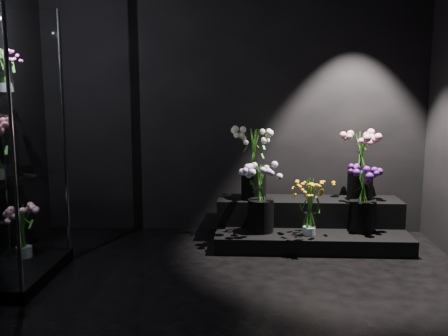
{
  "coord_description": "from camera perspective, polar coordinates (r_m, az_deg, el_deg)",
  "views": [
    {
      "loc": [
        0.18,
        -3.23,
        1.51
      ],
      "look_at": [
        -0.05,
        1.2,
        0.8
      ],
      "focal_mm": 40.0,
      "sensor_mm": 36.0,
      "label": 1
    }
  ],
  "objects": [
    {
      "name": "display_case",
      "position": [
        4.18,
        -23.57,
        2.46
      ],
      "size": [
        0.59,
        0.98,
        2.16
      ],
      "color": "black",
      "rests_on": "floor"
    },
    {
      "name": "bouquet_orange_bells",
      "position": [
        4.71,
        9.77,
        -4.28
      ],
      "size": [
        0.35,
        0.35,
        0.54
      ],
      "rotation": [
        0.0,
        0.0,
        0.26
      ],
      "color": "white",
      "rests_on": "display_riser"
    },
    {
      "name": "wall_front",
      "position": [
        1.25,
        -5.35,
        4.03
      ],
      "size": [
        4.0,
        0.0,
        4.0
      ],
      "primitive_type": "plane",
      "rotation": [
        -1.57,
        0.0,
        0.0
      ],
      "color": "black",
      "rests_on": "floor"
    },
    {
      "name": "bouquet_purple",
      "position": [
        4.94,
        15.6,
        -3.18
      ],
      "size": [
        0.37,
        0.37,
        0.63
      ],
      "rotation": [
        0.0,
        0.0,
        -0.27
      ],
      "color": "black",
      "rests_on": "display_riser"
    },
    {
      "name": "wall_back",
      "position": [
        5.23,
        0.98,
        7.87
      ],
      "size": [
        4.0,
        0.0,
        4.0
      ],
      "primitive_type": "plane",
      "rotation": [
        1.57,
        0.0,
        0.0
      ],
      "color": "black",
      "rests_on": "floor"
    },
    {
      "name": "display_riser",
      "position": [
        5.08,
        9.7,
        -6.36
      ],
      "size": [
        1.84,
        0.82,
        0.41
      ],
      "color": "black",
      "rests_on": "floor"
    },
    {
      "name": "bouquet_pink_roses",
      "position": [
        5.11,
        15.39,
        0.88
      ],
      "size": [
        0.46,
        0.46,
        0.69
      ],
      "rotation": [
        0.0,
        0.0,
        -0.24
      ],
      "color": "black",
      "rests_on": "display_riser"
    },
    {
      "name": "bouquet_case_base_pink",
      "position": [
        4.54,
        -22.04,
        -6.57
      ],
      "size": [
        0.32,
        0.32,
        0.45
      ],
      "rotation": [
        0.0,
        0.0,
        -0.08
      ],
      "color": "white",
      "rests_on": "display_case"
    },
    {
      "name": "bouquet_lilac",
      "position": [
        4.75,
        4.25,
        -2.86
      ],
      "size": [
        0.36,
        0.36,
        0.66
      ],
      "rotation": [
        0.0,
        0.0,
        -0.03
      ],
      "color": "black",
      "rests_on": "display_riser"
    },
    {
      "name": "floor",
      "position": [
        3.57,
        -0.23,
        -15.95
      ],
      "size": [
        4.0,
        4.0,
        0.0
      ],
      "primitive_type": "plane",
      "color": "black",
      "rests_on": "ground"
    },
    {
      "name": "bouquet_cream_roses",
      "position": [
        4.99,
        3.45,
        1.07
      ],
      "size": [
        0.47,
        0.47,
        0.71
      ],
      "rotation": [
        0.0,
        0.0,
        0.3
      ],
      "color": "black",
      "rests_on": "display_riser"
    },
    {
      "name": "bouquet_case_magenta",
      "position": [
        4.34,
        -23.79,
        10.32
      ],
      "size": [
        0.27,
        0.27,
        0.34
      ],
      "rotation": [
        0.0,
        0.0,
        0.27
      ],
      "color": "white",
      "rests_on": "display_case"
    }
  ]
}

